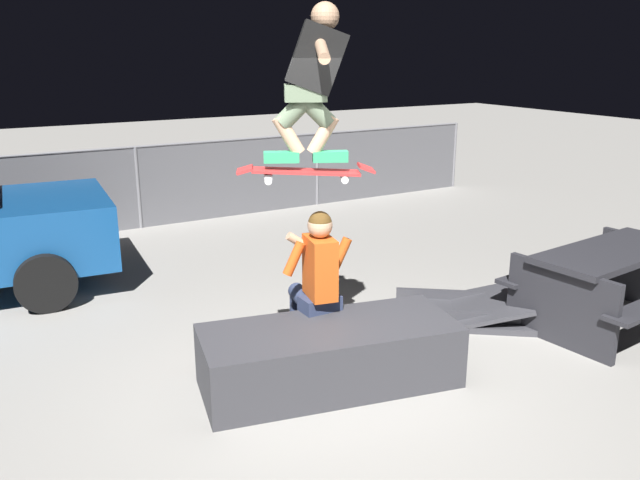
% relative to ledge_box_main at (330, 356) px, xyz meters
% --- Properties ---
extents(ground_plane, '(40.00, 40.00, 0.00)m').
position_rel_ledge_box_main_xyz_m(ground_plane, '(-0.00, -0.20, -0.25)').
color(ground_plane, gray).
extents(ledge_box_main, '(2.11, 1.18, 0.49)m').
position_rel_ledge_box_main_xyz_m(ledge_box_main, '(0.00, 0.00, 0.00)').
color(ledge_box_main, '#38383D').
rests_on(ledge_box_main, ground).
extents(person_sitting_on_ledge, '(0.59, 0.78, 1.33)m').
position_rel_ledge_box_main_xyz_m(person_sitting_on_ledge, '(0.12, 0.44, 0.49)').
color(person_sitting_on_ledge, '#2D3856').
rests_on(person_sitting_on_ledge, ground).
extents(skateboard, '(1.01, 0.62, 0.13)m').
position_rel_ledge_box_main_xyz_m(skateboard, '(-0.09, 0.20, 1.44)').
color(skateboard, '#B72D2D').
extents(skater_airborne, '(0.62, 0.83, 1.12)m').
position_rel_ledge_box_main_xyz_m(skater_airborne, '(-0.04, 0.18, 2.12)').
color(skater_airborne, '#2D9E66').
extents(kicker_ramp, '(1.45, 1.40, 0.34)m').
position_rel_ledge_box_main_xyz_m(kicker_ramp, '(1.91, 0.48, -0.19)').
color(kicker_ramp, '#38383D').
rests_on(kicker_ramp, ground).
extents(picnic_table_back, '(1.83, 1.51, 0.75)m').
position_rel_ledge_box_main_xyz_m(picnic_table_back, '(2.92, -0.31, 0.25)').
color(picnic_table_back, '#28282D').
rests_on(picnic_table_back, ground).
extents(fence_back, '(12.05, 0.05, 1.21)m').
position_rel_ledge_box_main_xyz_m(fence_back, '(-0.00, 5.42, 0.41)').
color(fence_back, slate).
rests_on(fence_back, ground).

